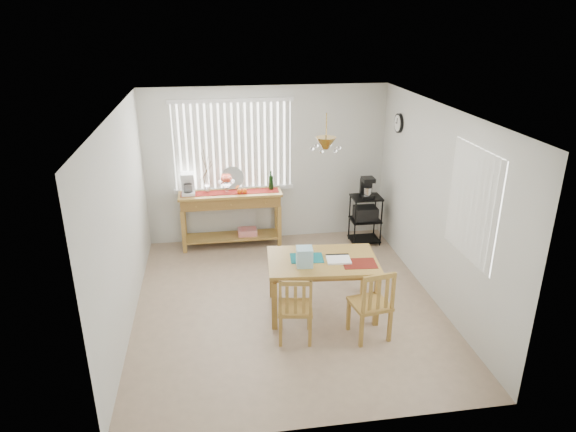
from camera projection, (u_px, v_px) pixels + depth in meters
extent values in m
cube|color=tan|center=(287.00, 304.00, 6.94)|extent=(4.00, 4.50, 0.01)
cube|color=silver|center=(266.00, 164.00, 8.57)|extent=(4.00, 0.10, 2.60)
cube|color=silver|center=(327.00, 312.00, 4.35)|extent=(4.00, 0.10, 2.60)
cube|color=silver|center=(119.00, 223.00, 6.17)|extent=(0.10, 4.50, 2.60)
cube|color=silver|center=(441.00, 205.00, 6.75)|extent=(0.10, 4.50, 2.60)
cube|color=white|center=(287.00, 106.00, 5.96)|extent=(4.00, 4.50, 0.10)
cube|color=white|center=(233.00, 146.00, 8.32)|extent=(1.90, 0.01, 1.40)
cube|color=white|center=(176.00, 148.00, 8.18)|extent=(0.07, 0.03, 1.40)
cube|color=white|center=(183.00, 148.00, 8.20)|extent=(0.07, 0.03, 1.40)
cube|color=white|center=(190.00, 147.00, 8.21)|extent=(0.07, 0.03, 1.40)
cube|color=white|center=(196.00, 147.00, 8.23)|extent=(0.07, 0.03, 1.40)
cube|color=white|center=(203.00, 147.00, 8.24)|extent=(0.07, 0.03, 1.40)
cube|color=white|center=(210.00, 147.00, 8.26)|extent=(0.07, 0.03, 1.40)
cube|color=white|center=(216.00, 146.00, 8.27)|extent=(0.07, 0.03, 1.40)
cube|color=white|center=(223.00, 146.00, 8.29)|extent=(0.07, 0.03, 1.40)
cube|color=white|center=(229.00, 146.00, 8.30)|extent=(0.07, 0.03, 1.40)
cube|color=white|center=(236.00, 146.00, 8.31)|extent=(0.07, 0.03, 1.40)
cube|color=white|center=(243.00, 146.00, 8.33)|extent=(0.07, 0.03, 1.40)
cube|color=white|center=(249.00, 145.00, 8.34)|extent=(0.07, 0.03, 1.40)
cube|color=white|center=(255.00, 145.00, 8.36)|extent=(0.07, 0.03, 1.40)
cube|color=white|center=(262.00, 145.00, 8.37)|extent=(0.07, 0.03, 1.40)
cube|color=white|center=(268.00, 145.00, 8.39)|extent=(0.07, 0.03, 1.40)
cube|color=white|center=(275.00, 144.00, 8.40)|extent=(0.07, 0.03, 1.40)
cube|color=white|center=(281.00, 144.00, 8.42)|extent=(0.07, 0.03, 1.40)
cube|color=white|center=(287.00, 144.00, 8.43)|extent=(0.07, 0.03, 1.40)
cube|color=white|center=(235.00, 189.00, 8.56)|extent=(1.98, 0.06, 0.06)
cube|color=white|center=(231.00, 100.00, 8.02)|extent=(1.98, 0.06, 0.06)
cube|color=white|center=(473.00, 204.00, 5.78)|extent=(0.01, 1.10, 1.30)
cube|color=white|center=(495.00, 221.00, 5.33)|extent=(0.03, 0.07, 1.30)
cube|color=white|center=(490.00, 217.00, 5.43)|extent=(0.03, 0.07, 1.30)
cube|color=white|center=(485.00, 213.00, 5.53)|extent=(0.03, 0.07, 1.30)
cube|color=white|center=(480.00, 209.00, 5.63)|extent=(0.03, 0.07, 1.30)
cube|color=white|center=(475.00, 206.00, 5.73)|extent=(0.03, 0.07, 1.30)
cube|color=white|center=(470.00, 203.00, 5.83)|extent=(0.03, 0.07, 1.30)
cube|color=white|center=(465.00, 199.00, 5.93)|extent=(0.03, 0.07, 1.30)
cube|color=white|center=(461.00, 196.00, 6.04)|extent=(0.03, 0.07, 1.30)
cube|color=white|center=(457.00, 193.00, 6.14)|extent=(0.03, 0.07, 1.30)
cube|color=white|center=(453.00, 190.00, 6.24)|extent=(0.03, 0.07, 1.30)
cylinder|color=black|center=(399.00, 123.00, 7.87)|extent=(0.04, 0.30, 0.30)
cylinder|color=white|center=(397.00, 123.00, 7.87)|extent=(0.01, 0.25, 0.25)
cylinder|color=olive|center=(326.00, 128.00, 5.89)|extent=(0.01, 0.01, 0.34)
cone|color=olive|center=(326.00, 143.00, 5.96)|extent=(0.24, 0.24, 0.14)
sphere|color=white|center=(339.00, 148.00, 6.00)|extent=(0.05, 0.05, 0.05)
sphere|color=white|center=(330.00, 145.00, 6.12)|extent=(0.05, 0.05, 0.05)
sphere|color=white|center=(317.00, 146.00, 6.10)|extent=(0.05, 0.05, 0.05)
sphere|color=white|center=(312.00, 149.00, 5.96)|extent=(0.05, 0.05, 0.05)
sphere|color=white|center=(321.00, 151.00, 5.84)|extent=(0.05, 0.05, 0.05)
sphere|color=white|center=(335.00, 151.00, 5.87)|extent=(0.05, 0.05, 0.05)
cube|color=#AD833A|center=(230.00, 194.00, 8.35)|extent=(1.67, 0.47, 0.04)
cube|color=olive|center=(231.00, 200.00, 8.39)|extent=(1.60, 0.43, 0.17)
cube|color=#AD833A|center=(184.00, 232.00, 8.28)|extent=(0.06, 0.06, 0.72)
cube|color=#AD833A|center=(279.00, 227.00, 8.50)|extent=(0.06, 0.06, 0.72)
cube|color=#AD833A|center=(184.00, 224.00, 8.61)|extent=(0.06, 0.06, 0.72)
cube|color=#AD833A|center=(277.00, 219.00, 8.83)|extent=(0.06, 0.06, 0.72)
cube|color=#AD833A|center=(232.00, 236.00, 8.63)|extent=(1.54, 0.41, 0.03)
cube|color=red|center=(247.00, 232.00, 8.64)|extent=(0.31, 0.23, 0.10)
cube|color=maroon|center=(230.00, 192.00, 8.34)|extent=(1.58, 0.26, 0.01)
cube|color=white|center=(188.00, 193.00, 8.24)|extent=(0.21, 0.25, 0.05)
cube|color=white|center=(188.00, 184.00, 8.27)|extent=(0.21, 0.08, 0.31)
cube|color=white|center=(187.00, 175.00, 8.11)|extent=(0.21, 0.23, 0.07)
cylinder|color=white|center=(188.00, 188.00, 8.17)|extent=(0.14, 0.14, 0.14)
cylinder|color=white|center=(227.00, 190.00, 8.29)|extent=(0.05, 0.05, 0.10)
cone|color=white|center=(227.00, 184.00, 8.26)|extent=(0.27, 0.27, 0.09)
sphere|color=red|center=(230.00, 179.00, 8.23)|extent=(0.08, 0.08, 0.08)
sphere|color=red|center=(228.00, 178.00, 8.27)|extent=(0.08, 0.08, 0.08)
sphere|color=red|center=(225.00, 178.00, 8.26)|extent=(0.08, 0.08, 0.08)
sphere|color=red|center=(223.00, 179.00, 8.22)|extent=(0.08, 0.08, 0.08)
sphere|color=red|center=(225.00, 180.00, 8.18)|extent=(0.08, 0.08, 0.08)
sphere|color=red|center=(228.00, 180.00, 8.19)|extent=(0.08, 0.08, 0.08)
sphere|color=#E5530C|center=(239.00, 191.00, 8.27)|extent=(0.08, 0.08, 0.08)
sphere|color=#E5530C|center=(245.00, 191.00, 8.28)|extent=(0.08, 0.08, 0.08)
cylinder|color=silver|center=(232.00, 178.00, 8.46)|extent=(0.37, 0.09, 0.37)
cylinder|color=white|center=(207.00, 188.00, 8.31)|extent=(0.08, 0.08, 0.15)
cylinder|color=#4C3823|center=(206.00, 170.00, 8.20)|extent=(0.09, 0.04, 0.46)
cylinder|color=#4C3823|center=(206.00, 169.00, 8.19)|extent=(0.14, 0.06, 0.50)
cylinder|color=#4C3823|center=(206.00, 172.00, 8.21)|extent=(0.18, 0.08, 0.38)
cylinder|color=#4C3823|center=(206.00, 167.00, 8.18)|extent=(0.06, 0.03, 0.57)
cylinder|color=#4C3823|center=(206.00, 172.00, 8.21)|extent=(0.23, 0.10, 0.32)
cylinder|color=black|center=(271.00, 183.00, 8.44)|extent=(0.08, 0.08, 0.24)
cylinder|color=black|center=(271.00, 173.00, 8.38)|extent=(0.03, 0.03, 0.08)
cylinder|color=black|center=(355.00, 224.00, 8.44)|extent=(0.02, 0.02, 0.83)
cylinder|color=black|center=(381.00, 223.00, 8.51)|extent=(0.02, 0.02, 0.83)
cylinder|color=black|center=(349.00, 217.00, 8.77)|extent=(0.02, 0.02, 0.83)
cylinder|color=black|center=(375.00, 215.00, 8.83)|extent=(0.02, 0.02, 0.83)
cube|color=black|center=(366.00, 197.00, 8.49)|extent=(0.49, 0.39, 0.03)
cube|color=black|center=(365.00, 220.00, 8.64)|extent=(0.49, 0.39, 0.02)
cube|color=black|center=(364.00, 239.00, 8.77)|extent=(0.49, 0.39, 0.02)
cube|color=black|center=(365.00, 213.00, 8.59)|extent=(0.37, 0.29, 0.21)
cube|color=black|center=(367.00, 196.00, 8.46)|extent=(0.19, 0.23, 0.05)
cube|color=black|center=(366.00, 187.00, 8.48)|extent=(0.19, 0.08, 0.29)
cube|color=black|center=(368.00, 179.00, 8.35)|extent=(0.19, 0.21, 0.07)
cylinder|color=silver|center=(367.00, 191.00, 8.41)|extent=(0.13, 0.13, 0.13)
cube|color=#AD833A|center=(323.00, 261.00, 6.52)|extent=(1.46, 1.00, 0.04)
cube|color=olive|center=(322.00, 264.00, 6.54)|extent=(1.35, 0.90, 0.06)
cube|color=#AD833A|center=(274.00, 306.00, 6.28)|extent=(0.07, 0.07, 0.64)
cube|color=#AD833A|center=(376.00, 302.00, 6.35)|extent=(0.07, 0.07, 0.64)
cube|color=#AD833A|center=(272.00, 276.00, 6.99)|extent=(0.07, 0.07, 0.64)
cube|color=#AD833A|center=(364.00, 273.00, 7.07)|extent=(0.07, 0.07, 0.64)
cube|color=#126267|center=(307.00, 258.00, 6.55)|extent=(0.44, 0.33, 0.01)
cube|color=maroon|center=(359.00, 263.00, 6.41)|extent=(0.44, 0.33, 0.01)
cube|color=white|center=(339.00, 260.00, 6.48)|extent=(0.32, 0.26, 0.02)
cube|color=black|center=(337.00, 255.00, 6.60)|extent=(0.30, 0.05, 0.03)
cube|color=#9ACFE1|center=(304.00, 257.00, 6.32)|extent=(0.21, 0.21, 0.24)
cube|color=#AD833A|center=(295.00, 308.00, 6.06)|extent=(0.46, 0.46, 0.04)
cube|color=#AD833A|center=(309.00, 316.00, 6.30)|extent=(0.04, 0.04, 0.39)
cube|color=#AD833A|center=(281.00, 315.00, 6.30)|extent=(0.04, 0.04, 0.39)
cube|color=#AD833A|center=(310.00, 332.00, 5.98)|extent=(0.04, 0.04, 0.39)
cube|color=#AD833A|center=(280.00, 332.00, 5.98)|extent=(0.04, 0.04, 0.39)
cube|color=#AD833A|center=(311.00, 298.00, 5.81)|extent=(0.04, 0.04, 0.44)
cube|color=#AD833A|center=(280.00, 298.00, 5.81)|extent=(0.04, 0.04, 0.44)
cube|color=#AD833A|center=(296.00, 283.00, 5.74)|extent=(0.36, 0.08, 0.06)
cube|color=#AD833A|center=(304.00, 300.00, 5.81)|extent=(0.04, 0.02, 0.35)
cube|color=#AD833A|center=(295.00, 300.00, 5.81)|extent=(0.04, 0.02, 0.35)
cube|color=#AD833A|center=(287.00, 300.00, 5.82)|extent=(0.04, 0.02, 0.35)
cube|color=#AD833A|center=(370.00, 304.00, 6.10)|extent=(0.49, 0.49, 0.04)
cube|color=#AD833A|center=(376.00, 310.00, 6.40)|extent=(0.05, 0.05, 0.42)
cube|color=#AD833A|center=(348.00, 315.00, 6.29)|extent=(0.05, 0.05, 0.42)
cube|color=#AD833A|center=(390.00, 326.00, 6.07)|extent=(0.05, 0.05, 0.42)
cube|color=#AD833A|center=(361.00, 331.00, 5.97)|extent=(0.05, 0.05, 0.42)
cube|color=#AD833A|center=(393.00, 291.00, 5.88)|extent=(0.04, 0.04, 0.47)
cube|color=#AD833A|center=(364.00, 296.00, 5.78)|extent=(0.04, 0.04, 0.47)
cube|color=#AD833A|center=(380.00, 277.00, 5.75)|extent=(0.39, 0.09, 0.06)
cube|color=#AD833A|center=(387.00, 293.00, 5.87)|extent=(0.04, 0.03, 0.38)
cube|color=#AD833A|center=(379.00, 295.00, 5.84)|extent=(0.04, 0.03, 0.38)
cube|color=#AD833A|center=(370.00, 296.00, 5.81)|extent=(0.04, 0.03, 0.38)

